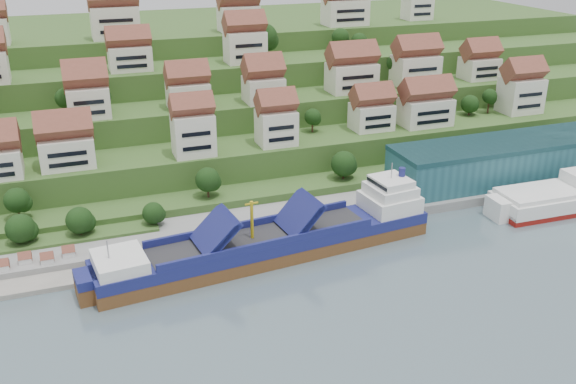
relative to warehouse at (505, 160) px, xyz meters
name	(u,v)px	position (x,y,z in m)	size (l,w,h in m)	color
ground	(344,247)	(-52.00, -17.00, -7.20)	(300.00, 300.00, 0.00)	slate
quay	(394,202)	(-32.00, -2.00, -6.10)	(180.00, 14.00, 2.20)	gray
pebble_beach	(49,265)	(-110.00, -5.00, -6.70)	(45.00, 20.00, 1.00)	gray
hillside	(220,86)	(-52.00, 86.55, 3.46)	(260.00, 128.00, 31.00)	#2D4C1E
hillside_village	(246,75)	(-54.82, 43.18, 16.61)	(161.12, 63.72, 29.10)	silver
hillside_trees	(236,114)	(-61.95, 28.80, 10.14)	(139.95, 62.59, 32.57)	#1A3A13
warehouse	(505,160)	(0.00, 0.00, 0.00)	(60.00, 15.00, 10.00)	#255B65
flagpole	(399,188)	(-33.89, -7.00, -0.32)	(1.28, 0.16, 8.00)	gray
beach_huts	(37,262)	(-112.00, -6.25, -5.10)	(14.40, 3.70, 2.20)	white
cargo_ship	(278,242)	(-65.99, -15.49, -4.19)	(70.61, 17.98, 15.39)	brown
second_ship	(559,198)	(3.64, -16.36, -4.52)	(30.83, 11.96, 8.88)	maroon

